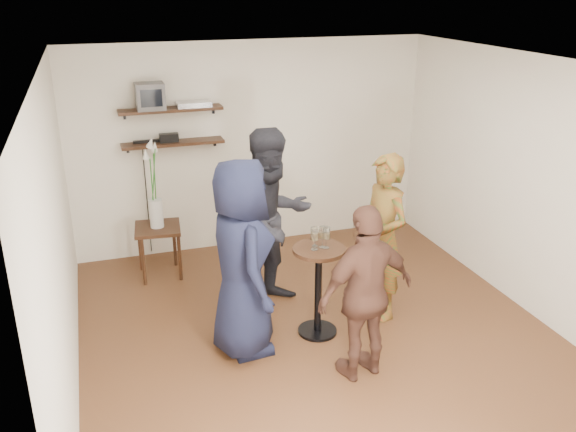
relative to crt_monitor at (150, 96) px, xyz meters
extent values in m
cube|color=#492517|center=(1.22, -2.38, -2.04)|extent=(4.50, 5.00, 0.04)
cube|color=white|center=(1.22, -2.38, 0.60)|extent=(4.50, 5.00, 0.04)
cube|color=white|center=(1.22, 0.15, -0.72)|extent=(4.50, 0.04, 2.60)
cube|color=white|center=(1.22, -4.89, -0.72)|extent=(4.50, 0.04, 2.60)
cube|color=white|center=(-1.05, -2.38, -0.72)|extent=(0.04, 5.00, 2.60)
cube|color=white|center=(3.49, -2.38, -0.72)|extent=(0.04, 5.00, 2.60)
cube|color=black|center=(0.22, 0.00, -0.17)|extent=(1.20, 0.25, 0.04)
cube|color=black|center=(0.22, 0.00, -0.57)|extent=(1.20, 0.25, 0.04)
cube|color=#59595B|center=(0.00, 0.00, 0.00)|extent=(0.32, 0.30, 0.30)
cube|color=silver|center=(0.49, 0.00, -0.12)|extent=(0.40, 0.24, 0.06)
cube|color=black|center=(0.18, 0.00, -0.50)|extent=(0.22, 0.10, 0.10)
cube|color=black|center=(-0.08, 0.05, -0.54)|extent=(0.30, 0.05, 0.03)
cube|color=black|center=(-0.08, -0.50, -1.43)|extent=(0.56, 0.56, 0.04)
cylinder|color=black|center=(-0.29, -0.70, -1.73)|extent=(0.04, 0.04, 0.57)
cylinder|color=black|center=(0.12, -0.70, -1.73)|extent=(0.04, 0.04, 0.57)
cylinder|color=black|center=(-0.29, -0.29, -1.73)|extent=(0.04, 0.04, 0.57)
cylinder|color=black|center=(0.12, -0.29, -1.73)|extent=(0.04, 0.04, 0.57)
cylinder|color=silver|center=(-0.08, -0.50, -1.24)|extent=(0.15, 0.15, 0.33)
cylinder|color=#276D1F|center=(-0.10, -0.50, -0.91)|extent=(0.01, 0.08, 0.60)
cone|color=silver|center=(-0.14, -0.50, -0.54)|extent=(0.08, 0.10, 0.13)
cylinder|color=#276D1F|center=(-0.07, -0.49, -0.87)|extent=(0.04, 0.06, 0.67)
cone|color=silver|center=(-0.04, -0.47, -0.47)|extent=(0.12, 0.13, 0.14)
cylinder|color=#276D1F|center=(-0.08, -0.51, -0.84)|extent=(0.11, 0.09, 0.73)
cone|color=silver|center=(-0.08, -0.54, -0.40)|extent=(0.14, 0.14, 0.14)
cylinder|color=black|center=(1.23, -2.25, -1.12)|extent=(0.50, 0.50, 0.04)
cylinder|color=black|center=(1.23, -2.25, -1.57)|extent=(0.07, 0.07, 0.84)
cylinder|color=black|center=(1.23, -2.25, -2.00)|extent=(0.38, 0.38, 0.03)
cylinder|color=silver|center=(1.17, -2.27, -1.10)|extent=(0.06, 0.06, 0.00)
cylinder|color=silver|center=(1.17, -2.27, -1.05)|extent=(0.01, 0.01, 0.10)
cylinder|color=silver|center=(1.17, -2.27, -0.95)|extent=(0.07, 0.07, 0.12)
cylinder|color=tan|center=(1.17, -2.27, -0.97)|extent=(0.07, 0.07, 0.06)
cylinder|color=silver|center=(1.29, -2.27, -1.10)|extent=(0.06, 0.06, 0.00)
cylinder|color=silver|center=(1.29, -2.27, -1.06)|extent=(0.01, 0.01, 0.09)
cylinder|color=silver|center=(1.29, -2.27, -0.95)|extent=(0.07, 0.07, 0.11)
cylinder|color=tan|center=(1.29, -2.27, -0.98)|extent=(0.06, 0.06, 0.06)
cylinder|color=silver|center=(1.20, -2.20, -1.10)|extent=(0.05, 0.05, 0.00)
cylinder|color=silver|center=(1.20, -2.20, -1.06)|extent=(0.01, 0.01, 0.08)
cylinder|color=silver|center=(1.20, -2.20, -0.97)|extent=(0.06, 0.06, 0.10)
cylinder|color=tan|center=(1.20, -2.20, -0.99)|extent=(0.06, 0.06, 0.05)
cylinder|color=silver|center=(1.26, -2.25, -1.10)|extent=(0.06, 0.06, 0.00)
cylinder|color=silver|center=(1.26, -2.25, -1.06)|extent=(0.01, 0.01, 0.09)
cylinder|color=silver|center=(1.26, -2.25, -0.95)|extent=(0.07, 0.07, 0.11)
cylinder|color=tan|center=(1.26, -2.25, -0.98)|extent=(0.06, 0.06, 0.06)
imported|color=#AD2F13|center=(1.97, -2.09, -1.16)|extent=(0.53, 0.70, 1.71)
imported|color=black|center=(0.99, -1.53, -1.06)|extent=(1.11, 0.98, 1.91)
imported|color=black|center=(0.47, -2.29, -1.09)|extent=(0.63, 0.93, 1.85)
imported|color=#4D2C21|center=(1.37, -3.00, -1.23)|extent=(0.98, 0.55, 1.58)
camera|label=1|loc=(-0.67, -7.11, 1.24)|focal=38.00mm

